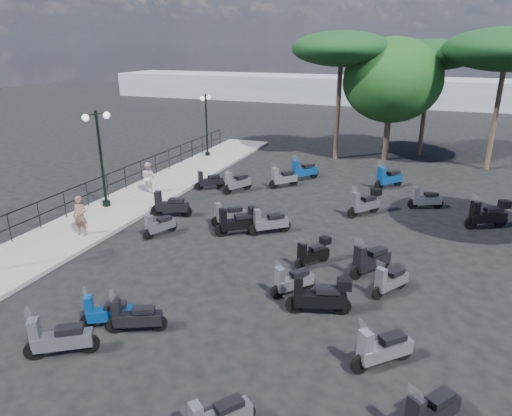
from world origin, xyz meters
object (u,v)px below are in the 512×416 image
(scooter_17, at_px, (382,349))
(scooter_25, at_px, (390,281))
(woman, at_px, (80,216))
(scooter_5, at_px, (209,181))
(lamp_post_1, at_px, (101,153))
(scooter_1, at_px, (107,313))
(scooter_23, at_px, (430,412))
(scooter_15, at_px, (304,171))
(scooter_21, at_px, (389,178))
(scooter_19, at_px, (313,253))
(lamp_post_2, at_px, (206,121))
(scooter_27, at_px, (425,199))
(pedestrian_far, at_px, (149,177))
(pine_2, at_px, (342,49))
(scooter_7, at_px, (135,318))
(scooter_8, at_px, (269,223))
(scooter_26, at_px, (488,215))
(scooter_6, at_px, (59,339))
(pine_1, at_px, (507,50))
(scooter_4, at_px, (229,215))
(scooter_24, at_px, (370,260))
(scooter_9, at_px, (237,183))
(scooter_20, at_px, (365,203))
(scooter_3, at_px, (170,206))
(scooter_14, at_px, (238,222))
(pine_0, at_px, (431,55))
(scooter_13, at_px, (319,296))
(scooter_2, at_px, (159,225))
(scooter_10, at_px, (283,178))

(scooter_17, height_order, scooter_25, scooter_17)
(woman, xyz_separation_m, scooter_5, (1.71, 7.23, -0.48))
(lamp_post_1, xyz_separation_m, scooter_1, (5.77, -7.32, -2.13))
(woman, height_order, scooter_23, woman)
(scooter_15, height_order, scooter_21, scooter_21)
(lamp_post_1, bearing_deg, scooter_19, 10.36)
(lamp_post_2, distance_m, scooter_27, 14.40)
(pedestrian_far, height_order, pine_2, pine_2)
(pedestrian_far, distance_m, scooter_23, 16.63)
(scooter_19, bearing_deg, scooter_7, 92.03)
(pedestrian_far, relative_size, scooter_27, 0.97)
(scooter_8, bearing_deg, scooter_26, -104.85)
(scooter_6, distance_m, pine_1, 25.41)
(scooter_5, relative_size, scooter_26, 0.75)
(scooter_8, bearing_deg, scooter_4, 41.67)
(pedestrian_far, xyz_separation_m, scooter_24, (11.08, -4.42, -0.40))
(scooter_27, distance_m, pine_1, 10.86)
(scooter_6, height_order, scooter_27, scooter_6)
(scooter_9, relative_size, scooter_20, 1.06)
(scooter_3, bearing_deg, scooter_4, -104.63)
(scooter_3, relative_size, scooter_23, 1.29)
(scooter_14, height_order, scooter_21, scooter_21)
(pine_0, bearing_deg, scooter_13, -94.92)
(scooter_4, bearing_deg, scooter_2, 92.33)
(scooter_10, bearing_deg, scooter_23, 157.65)
(scooter_14, bearing_deg, scooter_13, -173.44)
(scooter_5, distance_m, pine_0, 16.08)
(lamp_post_1, distance_m, scooter_20, 11.46)
(lamp_post_1, xyz_separation_m, scooter_19, (9.89, -2.06, -2.10))
(scooter_6, height_order, scooter_8, scooter_8)
(scooter_14, distance_m, pine_1, 18.13)
(scooter_3, height_order, scooter_7, scooter_3)
(scooter_14, bearing_deg, scooter_6, 134.29)
(scooter_1, bearing_deg, scooter_14, -37.79)
(scooter_20, bearing_deg, pedestrian_far, 42.58)
(scooter_3, xyz_separation_m, scooter_14, (3.44, -0.79, 0.05))
(scooter_9, bearing_deg, scooter_20, -160.10)
(scooter_6, bearing_deg, scooter_19, -66.36)
(scooter_3, bearing_deg, scooter_15, -42.11)
(scooter_15, height_order, scooter_26, scooter_26)
(pine_1, bearing_deg, scooter_3, -134.97)
(scooter_9, height_order, scooter_19, scooter_9)
(lamp_post_1, height_order, pedestrian_far, lamp_post_1)
(scooter_3, xyz_separation_m, scooter_27, (10.04, 4.86, -0.04))
(lamp_post_1, bearing_deg, scooter_1, -29.61)
(scooter_15, bearing_deg, lamp_post_1, 87.30)
(scooter_7, height_order, scooter_14, scooter_14)
(woman, distance_m, scooter_6, 7.13)
(scooter_17, relative_size, scooter_21, 0.88)
(lamp_post_1, height_order, scooter_8, lamp_post_1)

